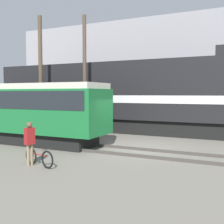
{
  "coord_description": "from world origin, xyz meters",
  "views": [
    {
      "loc": [
        4.82,
        -12.72,
        2.76
      ],
      "look_at": [
        -1.36,
        0.23,
        1.8
      ],
      "focal_mm": 45.0,
      "sensor_mm": 36.0,
      "label": 1
    }
  ],
  "objects": [
    {
      "name": "person",
      "position": [
        -2.56,
        -4.54,
        1.02
      ],
      "size": [
        0.3,
        0.4,
        1.67
      ],
      "color": "#8C7A5B",
      "rests_on": "ground"
    },
    {
      "name": "streetcar",
      "position": [
        -7.03,
        -0.77,
        1.87
      ],
      "size": [
        11.23,
        2.54,
        3.27
      ],
      "color": "black",
      "rests_on": "ground"
    },
    {
      "name": "freight_locomotive",
      "position": [
        -3.4,
        5.9,
        2.58
      ],
      "size": [
        19.43,
        3.04,
        5.52
      ],
      "color": "black",
      "rests_on": "ground"
    },
    {
      "name": "track_near",
      "position": [
        0.0,
        -0.77,
        0.07
      ],
      "size": [
        60.0,
        1.5,
        0.14
      ],
      "color": "#47423D",
      "rests_on": "ground"
    },
    {
      "name": "bicycle",
      "position": [
        -2.17,
        -4.48,
        0.34
      ],
      "size": [
        1.64,
        0.56,
        0.73
      ],
      "color": "black",
      "rests_on": "ground"
    },
    {
      "name": "building_backdrop",
      "position": [
        0.0,
        15.09,
        4.86
      ],
      "size": [
        35.6,
        6.0,
        9.72
      ],
      "color": "#99999E",
      "rests_on": "ground"
    },
    {
      "name": "ground_plane",
      "position": [
        0.0,
        0.0,
        0.0
      ],
      "size": [
        120.0,
        120.0,
        0.0
      ],
      "primitive_type": "plane",
      "color": "slate"
    },
    {
      "name": "track_far",
      "position": [
        0.0,
        5.9,
        0.07
      ],
      "size": [
        60.0,
        1.51,
        0.14
      ],
      "color": "#47423D",
      "rests_on": "ground"
    },
    {
      "name": "utility_pole_left",
      "position": [
        -7.87,
        2.57,
        3.99
      ],
      "size": [
        0.27,
        0.27,
        7.98
      ],
      "color": "#4C3D2D",
      "rests_on": "ground"
    },
    {
      "name": "utility_pole_center",
      "position": [
        -4.38,
        2.57,
        3.81
      ],
      "size": [
        0.23,
        0.23,
        7.62
      ],
      "color": "#4C3D2D",
      "rests_on": "ground"
    }
  ]
}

